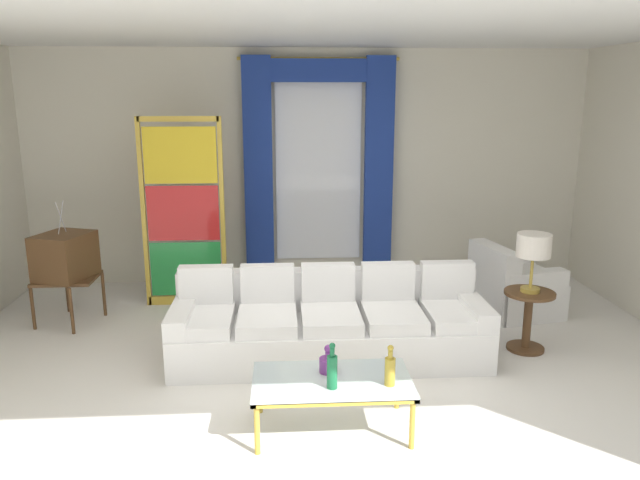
# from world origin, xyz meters

# --- Properties ---
(ground_plane) EXTENTS (16.00, 16.00, 0.00)m
(ground_plane) POSITION_xyz_m (0.00, 0.00, 0.00)
(ground_plane) COLOR white
(wall_rear) EXTENTS (8.00, 0.12, 3.00)m
(wall_rear) POSITION_xyz_m (0.00, 3.06, 1.50)
(wall_rear) COLOR silver
(wall_rear) RESTS_ON ground
(ceiling_slab) EXTENTS (8.00, 7.60, 0.04)m
(ceiling_slab) POSITION_xyz_m (0.00, 0.80, 3.02)
(ceiling_slab) COLOR white
(curtained_window) EXTENTS (2.00, 0.17, 2.70)m
(curtained_window) POSITION_xyz_m (0.14, 2.89, 1.74)
(curtained_window) COLOR white
(curtained_window) RESTS_ON ground
(couch_white_long) EXTENTS (2.92, 0.92, 0.86)m
(couch_white_long) POSITION_xyz_m (0.09, 0.53, 0.31)
(couch_white_long) COLOR white
(couch_white_long) RESTS_ON ground
(coffee_table) EXTENTS (1.17, 0.65, 0.41)m
(coffee_table) POSITION_xyz_m (0.01, -0.79, 0.37)
(coffee_table) COLOR silver
(coffee_table) RESTS_ON ground
(bottle_blue_decanter) EXTENTS (0.14, 0.14, 0.22)m
(bottle_blue_decanter) POSITION_xyz_m (-0.01, -0.67, 0.48)
(bottle_blue_decanter) COLOR #753384
(bottle_blue_decanter) RESTS_ON coffee_table
(bottle_crystal_tall) EXTENTS (0.08, 0.08, 0.31)m
(bottle_crystal_tall) POSITION_xyz_m (0.42, -0.91, 0.53)
(bottle_crystal_tall) COLOR gold
(bottle_crystal_tall) RESTS_ON coffee_table
(bottle_amber_squat) EXTENTS (0.08, 0.08, 0.34)m
(bottle_amber_squat) POSITION_xyz_m (0.00, -0.93, 0.55)
(bottle_amber_squat) COLOR #196B3D
(bottle_amber_squat) RESTS_ON coffee_table
(vintage_tv) EXTENTS (0.67, 0.72, 1.35)m
(vintage_tv) POSITION_xyz_m (-2.67, 1.57, 0.73)
(vintage_tv) COLOR brown
(vintage_tv) RESTS_ON ground
(armchair_white) EXTENTS (0.97, 0.95, 0.80)m
(armchair_white) POSITION_xyz_m (2.25, 1.56, 0.29)
(armchair_white) COLOR white
(armchair_white) RESTS_ON ground
(stained_glass_divider) EXTENTS (0.95, 0.05, 2.20)m
(stained_glass_divider) POSITION_xyz_m (-1.48, 2.10, 1.06)
(stained_glass_divider) COLOR gold
(stained_glass_divider) RESTS_ON ground
(peacock_figurine) EXTENTS (0.44, 0.60, 0.50)m
(peacock_figurine) POSITION_xyz_m (-0.93, 1.75, 0.22)
(peacock_figurine) COLOR beige
(peacock_figurine) RESTS_ON ground
(round_side_table) EXTENTS (0.48, 0.48, 0.59)m
(round_side_table) POSITION_xyz_m (2.02, 0.55, 0.36)
(round_side_table) COLOR brown
(round_side_table) RESTS_ON ground
(table_lamp_brass) EXTENTS (0.32, 0.32, 0.57)m
(table_lamp_brass) POSITION_xyz_m (2.02, 0.55, 1.03)
(table_lamp_brass) COLOR #B29338
(table_lamp_brass) RESTS_ON round_side_table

